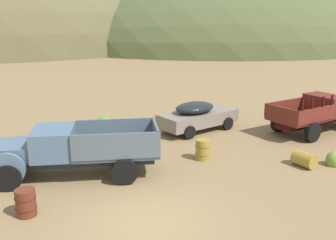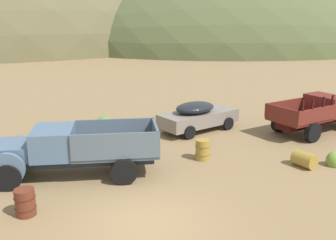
# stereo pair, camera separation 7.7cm
# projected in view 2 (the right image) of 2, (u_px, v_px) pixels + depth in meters

# --- Properties ---
(ground_plane) EXTENTS (300.00, 300.00, 0.00)m
(ground_plane) POSITION_uv_depth(u_px,v_px,m) (145.00, 221.00, 11.15)
(ground_plane) COLOR olive
(hill_center) EXTENTS (76.93, 72.30, 35.12)m
(hill_center) POSITION_uv_depth(u_px,v_px,m) (218.00, 44.00, 87.18)
(hill_center) COLOR #4C5633
(hill_center) RESTS_ON ground
(truck_chalk_blue) EXTENTS (6.79, 3.24, 1.91)m
(truck_chalk_blue) POSITION_uv_depth(u_px,v_px,m) (59.00, 151.00, 14.07)
(truck_chalk_blue) COLOR #262D39
(truck_chalk_blue) RESTS_ON ground
(car_primer_gray) EXTENTS (4.86, 3.03, 1.57)m
(car_primer_gray) POSITION_uv_depth(u_px,v_px,m) (200.00, 115.00, 20.03)
(car_primer_gray) COLOR slate
(car_primer_gray) RESTS_ON ground
(truck_oxblood) EXTENTS (6.00, 3.42, 2.16)m
(truck_oxblood) POSITION_uv_depth(u_px,v_px,m) (323.00, 112.00, 19.94)
(truck_oxblood) COLOR black
(truck_oxblood) RESTS_ON ground
(oil_drum_spare) EXTENTS (0.64, 0.64, 0.87)m
(oil_drum_spare) POSITION_uv_depth(u_px,v_px,m) (203.00, 150.00, 15.91)
(oil_drum_spare) COLOR olive
(oil_drum_spare) RESTS_ON ground
(oil_drum_by_truck) EXTENTS (0.64, 0.64, 0.85)m
(oil_drum_by_truck) POSITION_uv_depth(u_px,v_px,m) (25.00, 202.00, 11.40)
(oil_drum_by_truck) COLOR #5B2819
(oil_drum_by_truck) RESTS_ON ground
(oil_drum_tipped) EXTENTS (0.85, 1.02, 0.62)m
(oil_drum_tipped) POSITION_uv_depth(u_px,v_px,m) (304.00, 159.00, 15.15)
(oil_drum_tipped) COLOR olive
(oil_drum_tipped) RESTS_ON ground
(bush_between_trucks) EXTENTS (0.82, 0.67, 0.67)m
(bush_between_trucks) POSITION_uv_depth(u_px,v_px,m) (104.00, 122.00, 21.08)
(bush_between_trucks) COLOR #4C8438
(bush_between_trucks) RESTS_ON ground
(bush_front_right) EXTENTS (1.31, 1.17, 1.04)m
(bush_front_right) POSITION_uv_depth(u_px,v_px,m) (80.00, 136.00, 18.34)
(bush_front_right) COLOR #5B8E42
(bush_front_right) RESTS_ON ground
(bush_back_edge) EXTENTS (0.70, 0.63, 0.76)m
(bush_back_edge) POSITION_uv_depth(u_px,v_px,m) (334.00, 161.00, 15.32)
(bush_back_edge) COLOR olive
(bush_back_edge) RESTS_ON ground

